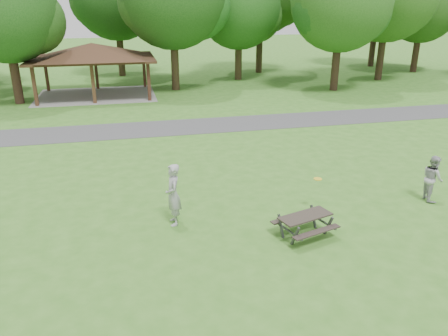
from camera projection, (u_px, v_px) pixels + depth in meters
ground at (221, 272)px, 11.22m from camera, size 160.00×160.00×0.00m
asphalt_path at (165, 128)px, 23.95m from camera, size 120.00×3.20×0.02m
pavilion at (92, 53)px, 31.10m from camera, size 8.60×7.01×3.76m
tree_row_d at (6, 14)px, 27.75m from camera, size 6.93×6.60×9.27m
tree_row_f at (240, 10)px, 36.78m from camera, size 7.35×7.00×9.55m
tree_row_g at (342, 4)px, 31.97m from camera, size 7.77×7.40×10.25m
tree_row_i at (423, 8)px, 41.02m from camera, size 7.14×6.80×9.52m
picnic_table_middle at (305, 220)px, 12.79m from camera, size 1.91×1.69×0.70m
frisbee_in_flight at (318, 179)px, 14.16m from camera, size 0.36×0.36×0.02m
frisbee_thrower at (173, 195)px, 13.35m from camera, size 0.49×0.73×1.97m
frisbee_catcher at (432, 178)px, 15.06m from camera, size 0.76×0.90×1.62m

